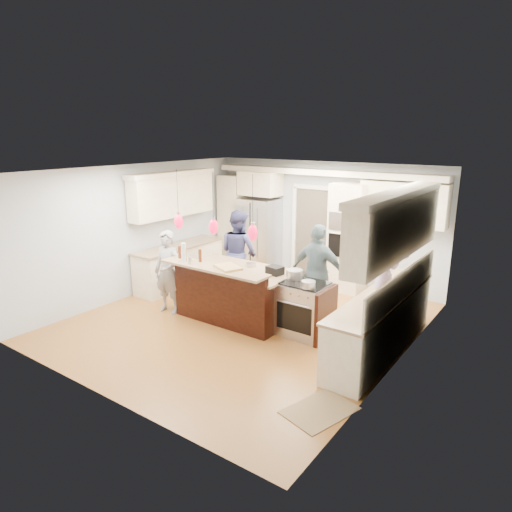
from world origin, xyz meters
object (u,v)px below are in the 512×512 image
(island_range, at_px, (306,309))
(person_bar_end, at_px, (168,272))
(person_far_left, at_px, (239,252))
(kitchen_island, at_px, (236,292))
(refrigerator, at_px, (259,236))

(island_range, height_order, person_bar_end, person_bar_end)
(island_range, xyz_separation_m, person_far_left, (-2.18, 1.01, 0.43))
(kitchen_island, distance_m, island_range, 1.41)
(kitchen_island, height_order, person_bar_end, person_bar_end)
(person_far_left, bearing_deg, refrigerator, -57.19)
(refrigerator, relative_size, person_bar_end, 1.14)
(island_range, relative_size, person_bar_end, 0.58)
(kitchen_island, relative_size, island_range, 2.28)
(island_range, bearing_deg, person_far_left, 155.09)
(refrigerator, distance_m, island_range, 3.71)
(person_bar_end, bearing_deg, island_range, 4.79)
(island_range, height_order, person_far_left, person_far_left)
(kitchen_island, bearing_deg, island_range, 3.11)
(refrigerator, xyz_separation_m, person_bar_end, (0.10, -3.09, -0.11))
(person_bar_end, bearing_deg, kitchen_island, 15.35)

